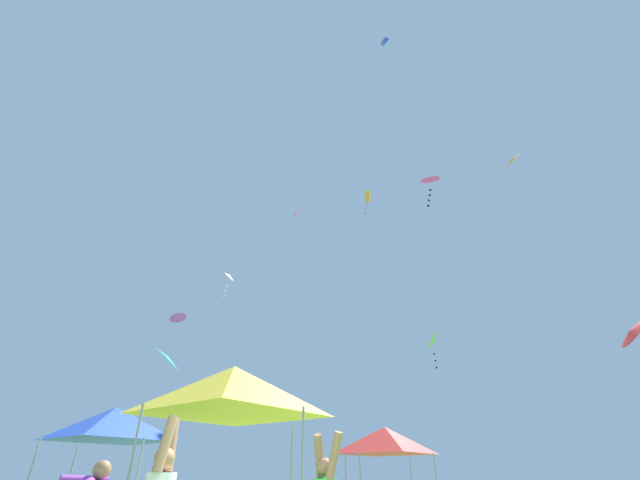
{
  "coord_description": "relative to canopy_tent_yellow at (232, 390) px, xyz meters",
  "views": [
    {
      "loc": [
        -0.02,
        -4.3,
        1.39
      ],
      "look_at": [
        2.47,
        14.79,
        12.54
      ],
      "focal_mm": 23.04,
      "sensor_mm": 36.0,
      "label": 1
    }
  ],
  "objects": [
    {
      "name": "kite_pink_delta",
      "position": [
        1.97,
        10.12,
        12.04
      ],
      "size": [
        0.96,
        1.28,
        1.05
      ],
      "color": "pink"
    },
    {
      "name": "canopy_tent_red",
      "position": [
        5.26,
        5.42,
        -0.68
      ],
      "size": [
        2.81,
        2.81,
        3.01
      ],
      "color": "#9E9EA3",
      "rests_on": "ground"
    },
    {
      "name": "canopy_tent_yellow",
      "position": [
        0.0,
        0.0,
        0.0
      ],
      "size": [
        3.56,
        3.56,
        3.8
      ],
      "color": "#9E9EA3",
      "rests_on": "ground"
    },
    {
      "name": "kite_black_diamond",
      "position": [
        -2.34,
        17.61,
        11.05
      ],
      "size": [
        1.09,
        1.06,
        2.26
      ],
      "color": "black"
    },
    {
      "name": "kite_blue_box",
      "position": [
        6.25,
        3.13,
        19.44
      ],
      "size": [
        0.52,
        0.34,
        0.61
      ],
      "color": "blue"
    },
    {
      "name": "kite_purple_delta",
      "position": [
        -6.13,
        20.53,
        8.76
      ],
      "size": [
        1.69,
        1.7,
        0.62
      ],
      "color": "purple"
    },
    {
      "name": "kite_orange_box",
      "position": [
        7.64,
        14.0,
        16.66
      ],
      "size": [
        0.6,
        0.79,
        1.98
      ],
      "color": "orange"
    },
    {
      "name": "canopy_tent_blue",
      "position": [
        -4.17,
        5.0,
        -0.29
      ],
      "size": [
        3.23,
        3.23,
        3.46
      ],
      "color": "#9E9EA3",
      "rests_on": "ground"
    },
    {
      "name": "kite_red_delta",
      "position": [
        14.07,
        2.5,
        2.8
      ],
      "size": [
        1.33,
        1.55,
        1.09
      ],
      "color": "red"
    },
    {
      "name": "kite_magenta_delta",
      "position": [
        11.43,
        11.02,
        16.34
      ],
      "size": [
        1.84,
        1.83,
        2.64
      ],
      "color": "#D6389E"
    },
    {
      "name": "kite_orange_delta",
      "position": [
        16.28,
        8.54,
        16.58
      ],
      "size": [
        1.24,
        1.42,
        0.96
      ],
      "color": "orange"
    },
    {
      "name": "kite_lime_diamond",
      "position": [
        13.11,
        18.65,
        7.02
      ],
      "size": [
        1.03,
        1.08,
        2.55
      ],
      "color": "#75D138"
    },
    {
      "name": "kite_cyan_diamond",
      "position": [
        -5.03,
        15.07,
        4.34
      ],
      "size": [
        1.28,
        1.09,
        1.04
      ],
      "color": "#2DB7CC"
    }
  ]
}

